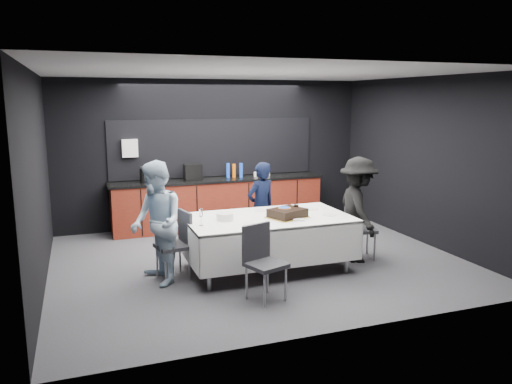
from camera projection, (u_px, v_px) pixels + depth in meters
ground at (258, 261)px, 7.61m from camera, size 6.00×6.00×0.00m
room_shell at (258, 139)px, 7.26m from camera, size 6.04×5.04×2.82m
kitchenette at (218, 199)px, 9.55m from camera, size 4.10×0.64×2.05m
party_table at (268, 226)px, 7.12m from camera, size 2.32×1.32×0.78m
cake_assembly at (287, 213)px, 7.03m from camera, size 0.62×0.57×0.16m
plate_stack at (225, 217)px, 6.88m from camera, size 0.24×0.24×0.10m
loose_plate_near at (250, 224)px, 6.66m from camera, size 0.18×0.18×0.01m
loose_plate_right_a at (311, 209)px, 7.57m from camera, size 0.19×0.19×0.01m
loose_plate_right_b at (329, 215)px, 7.20m from camera, size 0.21×0.21×0.01m
loose_plate_far at (261, 210)px, 7.47m from camera, size 0.19×0.19×0.01m
fork_pile at (299, 220)px, 6.86m from camera, size 0.18×0.13×0.02m
champagne_flute at (201, 214)px, 6.57m from camera, size 0.06×0.06×0.22m
chair_left at (178, 240)px, 6.82m from camera, size 0.49×0.49×0.92m
chair_right at (356, 224)px, 7.65m from camera, size 0.51×0.51×0.92m
chair_near at (262, 257)px, 6.09m from camera, size 0.54×0.54×0.92m
person_center at (261, 207)px, 7.98m from camera, size 0.61×0.50×1.45m
person_left at (157, 223)px, 6.54m from camera, size 0.75×0.90×1.65m
person_right at (358, 210)px, 7.49m from camera, size 0.77×1.12×1.59m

